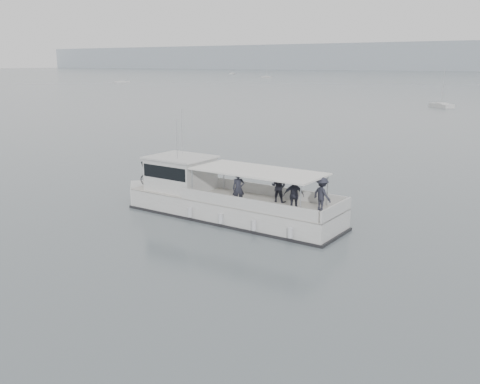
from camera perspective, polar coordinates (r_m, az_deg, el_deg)
The scene contains 2 objects.
ground at distance 31.37m, azimuth -4.51°, elevation -2.28°, with size 1400.00×1400.00×0.00m, color #535E62.
tour_boat at distance 30.76m, azimuth -2.71°, elevation -0.64°, with size 14.54×3.76×6.09m.
Camera 1 is at (19.16, -23.30, 8.61)m, focal length 40.00 mm.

